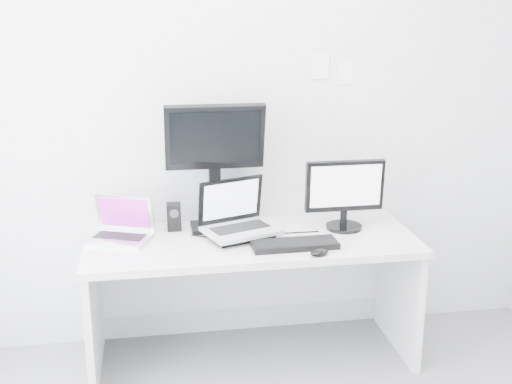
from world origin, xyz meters
TOP-DOWN VIEW (x-y plane):
  - back_wall at (0.00, 1.60)m, footprint 3.60×0.00m
  - desk at (0.00, 1.25)m, footprint 1.80×0.70m
  - macbook at (-0.72, 1.34)m, footprint 0.40×0.35m
  - speaker at (-0.41, 1.46)m, footprint 0.10×0.10m
  - dell_laptop at (-0.05, 1.27)m, footprint 0.47×0.41m
  - rear_monitor at (-0.18, 1.44)m, footprint 0.54×0.20m
  - samsung_monitor at (0.54, 1.33)m, footprint 0.45×0.21m
  - keyboard at (0.20, 1.08)m, footprint 0.46×0.17m
  - mouse at (0.30, 0.95)m, footprint 0.12×0.10m
  - wall_note_0 at (0.45, 1.59)m, footprint 0.10×0.00m
  - wall_note_1 at (0.60, 1.59)m, footprint 0.09×0.00m

SIDE VIEW (x-z plane):
  - desk at x=0.00m, z-range 0.00..0.73m
  - keyboard at x=0.20m, z-range 0.73..0.76m
  - mouse at x=0.30m, z-range 0.73..0.76m
  - speaker at x=-0.41m, z-range 0.73..0.88m
  - macbook at x=-0.72m, z-range 0.73..0.98m
  - dell_laptop at x=-0.05m, z-range 0.73..1.05m
  - samsung_monitor at x=0.54m, z-range 0.73..1.14m
  - rear_monitor at x=-0.18m, z-range 0.73..1.47m
  - back_wall at x=0.00m, z-range -0.45..3.15m
  - wall_note_1 at x=0.60m, z-range 1.52..1.65m
  - wall_note_0 at x=0.45m, z-range 1.55..1.69m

